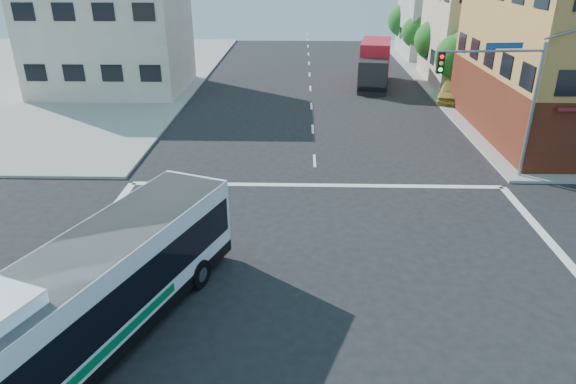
{
  "coord_description": "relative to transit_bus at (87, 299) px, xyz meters",
  "views": [
    {
      "loc": [
        -0.8,
        -14.61,
        10.63
      ],
      "look_at": [
        -1.3,
        4.45,
        1.91
      ],
      "focal_mm": 32.0,
      "sensor_mm": 36.0,
      "label": 1
    }
  ],
  "objects": [
    {
      "name": "signal_mast_ne",
      "position": [
        15.93,
        13.38,
        3.21
      ],
      "size": [
        7.91,
        1.13,
        8.07
      ],
      "color": "gray",
      "rests_on": "ground"
    },
    {
      "name": "building_east_far",
      "position": [
        23.83,
        50.74,
        3.24
      ],
      "size": [
        12.06,
        10.06,
        10.0
      ],
      "color": "#AAAAA4",
      "rests_on": "ground"
    },
    {
      "name": "transit_bus",
      "position": [
        0.0,
        0.0,
        0.0
      ],
      "size": [
        6.77,
        12.33,
        3.61
      ],
      "rotation": [
        0.0,
        0.0,
        -0.36
      ],
      "color": "black",
      "rests_on": "ground"
    },
    {
      "name": "street_tree_a",
      "position": [
        18.75,
        30.68,
        1.82
      ],
      "size": [
        3.6,
        3.6,
        5.53
      ],
      "color": "#342113",
      "rests_on": "ground"
    },
    {
      "name": "parked_car",
      "position": [
        18.12,
        29.39,
        -0.95
      ],
      "size": [
        3.35,
        5.16,
        1.63
      ],
      "primitive_type": "imported",
      "rotation": [
        0.0,
        0.0,
        -0.32
      ],
      "color": "gold",
      "rests_on": "ground"
    },
    {
      "name": "box_truck",
      "position": [
        12.63,
        35.22,
        0.09
      ],
      "size": [
        3.81,
        8.79,
        3.83
      ],
      "rotation": [
        0.0,
        0.0,
        -0.16
      ],
      "color": "#242429",
      "rests_on": "ground"
    },
    {
      "name": "building_east_near",
      "position": [
        23.83,
        36.74,
        2.74
      ],
      "size": [
        12.06,
        10.06,
        9.0
      ],
      "color": "#C1AD93",
      "rests_on": "ground"
    },
    {
      "name": "street_tree_c",
      "position": [
        18.75,
        46.68,
        1.69
      ],
      "size": [
        3.4,
        3.4,
        5.29
      ],
      "color": "#342113",
      "rests_on": "ground"
    },
    {
      "name": "street_tree_b",
      "position": [
        18.75,
        38.68,
        1.98
      ],
      "size": [
        3.8,
        3.8,
        5.79
      ],
      "color": "#342113",
      "rests_on": "ground"
    },
    {
      "name": "street_tree_d",
      "position": [
        18.75,
        54.68,
        2.11
      ],
      "size": [
        4.0,
        4.0,
        6.03
      ],
      "color": "#342113",
      "rests_on": "ground"
    },
    {
      "name": "building_west",
      "position": [
        -10.17,
        32.74,
        2.24
      ],
      "size": [
        12.06,
        10.06,
        8.0
      ],
      "color": "beige",
      "rests_on": "ground"
    },
    {
      "name": "ground",
      "position": [
        6.85,
        2.76,
        -1.77
      ],
      "size": [
        120.0,
        120.0,
        0.0
      ],
      "primitive_type": "plane",
      "color": "black",
      "rests_on": "ground"
    }
  ]
}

